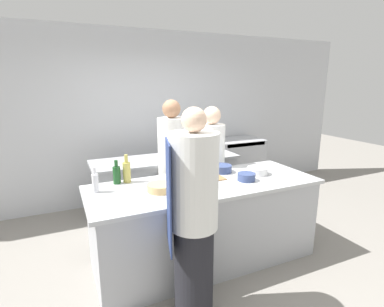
# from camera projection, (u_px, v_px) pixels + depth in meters

# --- Properties ---
(ground_plane) EXTENTS (16.00, 16.00, 0.00)m
(ground_plane) POSITION_uv_depth(u_px,v_px,m) (205.00, 258.00, 3.45)
(ground_plane) COLOR gray
(wall_back) EXTENTS (8.00, 0.06, 2.80)m
(wall_back) POSITION_uv_depth(u_px,v_px,m) (148.00, 118.00, 5.00)
(wall_back) COLOR silver
(wall_back) RESTS_ON ground_plane
(prep_counter) EXTENTS (2.51, 0.94, 0.92)m
(prep_counter) POSITION_uv_depth(u_px,v_px,m) (205.00, 222.00, 3.34)
(prep_counter) COLOR #A8AAAF
(prep_counter) RESTS_ON ground_plane
(pass_counter) EXTENTS (2.10, 0.67, 0.92)m
(pass_counter) POSITION_uv_depth(u_px,v_px,m) (167.00, 188.00, 4.41)
(pass_counter) COLOR #A8AAAF
(pass_counter) RESTS_ON ground_plane
(oven_range) EXTENTS (0.91, 0.63, 0.97)m
(oven_range) POSITION_uv_depth(u_px,v_px,m) (236.00, 165.00, 5.52)
(oven_range) COLOR #A8AAAF
(oven_range) RESTS_ON ground_plane
(chef_at_prep_near) EXTENTS (0.45, 0.43, 1.80)m
(chef_at_prep_near) POSITION_uv_depth(u_px,v_px,m) (193.00, 219.00, 2.43)
(chef_at_prep_near) COLOR black
(chef_at_prep_near) RESTS_ON ground_plane
(chef_at_stove) EXTENTS (0.40, 0.38, 1.77)m
(chef_at_stove) POSITION_uv_depth(u_px,v_px,m) (173.00, 168.00, 3.87)
(chef_at_stove) COLOR black
(chef_at_stove) RESTS_ON ground_plane
(chef_at_pass_far) EXTENTS (0.38, 0.36, 1.68)m
(chef_at_pass_far) POSITION_uv_depth(u_px,v_px,m) (211.00, 170.00, 3.95)
(chef_at_pass_far) COLOR black
(chef_at_pass_far) RESTS_ON ground_plane
(bottle_olive_oil) EXTENTS (0.08, 0.08, 0.22)m
(bottle_olive_oil) POSITION_uv_depth(u_px,v_px,m) (201.00, 179.00, 3.09)
(bottle_olive_oil) COLOR #5B2319
(bottle_olive_oil) RESTS_ON prep_counter
(bottle_vinegar) EXTENTS (0.06, 0.06, 0.26)m
(bottle_vinegar) POSITION_uv_depth(u_px,v_px,m) (95.00, 182.00, 2.93)
(bottle_vinegar) COLOR silver
(bottle_vinegar) RESTS_ON prep_counter
(bottle_wine) EXTENTS (0.08, 0.08, 0.31)m
(bottle_wine) POSITION_uv_depth(u_px,v_px,m) (127.00, 171.00, 3.23)
(bottle_wine) COLOR #B2A84C
(bottle_wine) RESTS_ON prep_counter
(bottle_cooking_oil) EXTENTS (0.08, 0.08, 0.26)m
(bottle_cooking_oil) POSITION_uv_depth(u_px,v_px,m) (117.00, 174.00, 3.19)
(bottle_cooking_oil) COLOR #19471E
(bottle_cooking_oil) RESTS_ON prep_counter
(bowl_mixing_large) EXTENTS (0.24, 0.24, 0.08)m
(bowl_mixing_large) POSITION_uv_depth(u_px,v_px,m) (257.00, 171.00, 3.53)
(bowl_mixing_large) COLOR white
(bowl_mixing_large) RESTS_ON prep_counter
(bowl_prep_small) EXTENTS (0.23, 0.23, 0.09)m
(bowl_prep_small) POSITION_uv_depth(u_px,v_px,m) (222.00, 169.00, 3.61)
(bowl_prep_small) COLOR navy
(bowl_prep_small) RESTS_ON prep_counter
(bowl_ceramic_blue) EXTENTS (0.27, 0.27, 0.07)m
(bowl_ceramic_blue) POSITION_uv_depth(u_px,v_px,m) (161.00, 187.00, 2.98)
(bowl_ceramic_blue) COLOR tan
(bowl_ceramic_blue) RESTS_ON prep_counter
(bowl_wooden_salad) EXTENTS (0.20, 0.20, 0.08)m
(bowl_wooden_salad) POSITION_uv_depth(u_px,v_px,m) (246.00, 177.00, 3.30)
(bowl_wooden_salad) COLOR navy
(bowl_wooden_salad) RESTS_ON prep_counter
(cup) EXTENTS (0.08, 0.08, 0.10)m
(cup) POSITION_uv_depth(u_px,v_px,m) (187.00, 172.00, 3.45)
(cup) COLOR white
(cup) RESTS_ON prep_counter
(cutting_board) EXTENTS (0.29, 0.18, 0.01)m
(cutting_board) POSITION_uv_depth(u_px,v_px,m) (212.00, 179.00, 3.35)
(cutting_board) COLOR olive
(cutting_board) RESTS_ON prep_counter
(stockpot) EXTENTS (0.30, 0.30, 0.19)m
(stockpot) POSITION_uv_depth(u_px,v_px,m) (197.00, 146.00, 4.62)
(stockpot) COLOR #A8AAAF
(stockpot) RESTS_ON pass_counter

